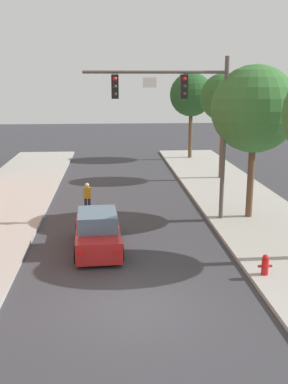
{
  "coord_description": "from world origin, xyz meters",
  "views": [
    {
      "loc": [
        -0.67,
        -12.14,
        6.56
      ],
      "look_at": [
        0.74,
        6.26,
        2.0
      ],
      "focal_mm": 42.06,
      "sensor_mm": 36.0,
      "label": 1
    }
  ],
  "objects": [
    {
      "name": "ground_plane",
      "position": [
        0.0,
        0.0,
        0.0
      ],
      "size": [
        120.0,
        120.0,
        0.0
      ],
      "primitive_type": "plane",
      "color": "#38383D"
    },
    {
      "name": "fire_hydrant",
      "position": [
        4.52,
        1.71,
        0.51
      ],
      "size": [
        0.48,
        0.24,
        0.72
      ],
      "color": "red",
      "rests_on": "sidewalk_right"
    },
    {
      "name": "street_tree_third",
      "position": [
        6.88,
        17.51,
        5.49
      ],
      "size": [
        3.15,
        3.15,
        6.96
      ],
      "color": "brown",
      "rests_on": "sidewalk_right"
    },
    {
      "name": "traffic_signal_mast",
      "position": [
        2.77,
        8.25,
        5.34
      ],
      "size": [
        6.51,
        0.38,
        7.5
      ],
      "color": "#514C47",
      "rests_on": "sidewalk_right"
    },
    {
      "name": "street_tree_farthest",
      "position": [
        6.21,
        25.9,
        5.44
      ],
      "size": [
        3.62,
        3.62,
        7.13
      ],
      "color": "brown",
      "rests_on": "sidewalk_right"
    },
    {
      "name": "pedestrian_crossing_road",
      "position": [
        -1.84,
        9.8,
        0.91
      ],
      "size": [
        0.36,
        0.22,
        1.64
      ],
      "color": "#232847",
      "rests_on": "ground"
    },
    {
      "name": "street_tree_second",
      "position": [
        6.03,
        8.44,
        5.29
      ],
      "size": [
        4.03,
        4.03,
        7.17
      ],
      "color": "brown",
      "rests_on": "sidewalk_right"
    },
    {
      "name": "car_lead_red",
      "position": [
        -1.21,
        4.9,
        0.72
      ],
      "size": [
        1.99,
        4.31,
        1.6
      ],
      "color": "#B21E1E",
      "rests_on": "ground"
    }
  ]
}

